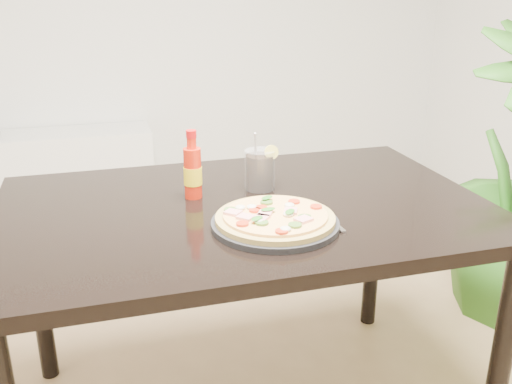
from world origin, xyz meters
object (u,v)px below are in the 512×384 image
object	(u,v)px
hot_sauce_bottle	(193,171)
plate	(275,224)
pizza	(275,217)
media_console	(37,174)
dining_table	(245,230)
cola_cup	(260,170)
fork	(328,218)

from	to	relation	value
hot_sauce_bottle	plate	bearing A→B (deg)	-58.66
pizza	media_console	xyz separation A→B (m)	(-0.81, 2.26, -0.53)
pizza	hot_sauce_bottle	xyz separation A→B (m)	(-0.17, 0.28, 0.05)
dining_table	pizza	distance (m)	0.21
plate	cola_cup	size ratio (longest dim) A/B	1.83
plate	cola_cup	world-z (taller)	cola_cup
pizza	media_console	world-z (taller)	pizza
hot_sauce_bottle	fork	size ratio (longest dim) A/B	1.09
hot_sauce_bottle	media_console	distance (m)	2.16
pizza	cola_cup	distance (m)	0.30
fork	media_console	xyz separation A→B (m)	(-0.96, 2.24, -0.50)
pizza	cola_cup	xyz separation A→B (m)	(0.05, 0.30, 0.03)
cola_cup	fork	size ratio (longest dim) A/B	0.98
plate	pizza	bearing A→B (deg)	-157.63
dining_table	fork	size ratio (longest dim) A/B	7.43
plate	hot_sauce_bottle	bearing A→B (deg)	121.34
cola_cup	fork	xyz separation A→B (m)	(0.11, -0.28, -0.06)
fork	media_console	world-z (taller)	fork
fork	plate	bearing A→B (deg)	-177.01
cola_cup	pizza	bearing A→B (deg)	-98.88
dining_table	media_console	size ratio (longest dim) A/B	1.00
fork	cola_cup	bearing A→B (deg)	109.92
dining_table	fork	world-z (taller)	fork
plate	cola_cup	xyz separation A→B (m)	(0.04, 0.29, 0.05)
media_console	dining_table	bearing A→B (deg)	-69.57
plate	media_console	xyz separation A→B (m)	(-0.81, 2.26, -0.51)
hot_sauce_bottle	fork	distance (m)	0.42
cola_cup	media_console	xyz separation A→B (m)	(-0.85, 1.96, -0.56)
plate	hot_sauce_bottle	size ratio (longest dim) A/B	1.64
dining_table	fork	xyz separation A→B (m)	(0.19, -0.17, 0.09)
plate	hot_sauce_bottle	distance (m)	0.33
dining_table	cola_cup	xyz separation A→B (m)	(0.08, 0.12, 0.14)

